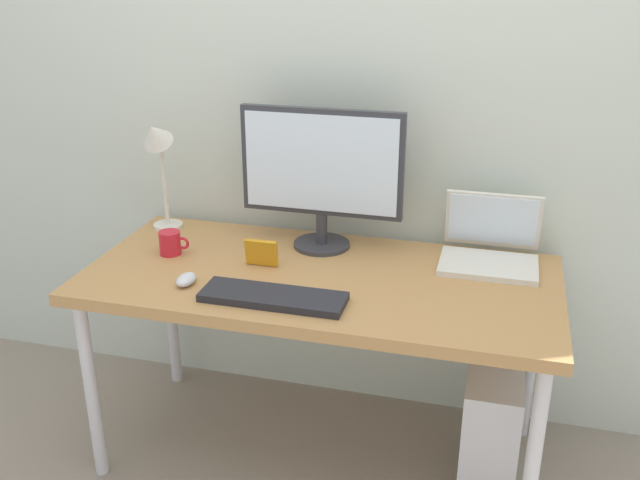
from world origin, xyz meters
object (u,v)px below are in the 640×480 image
Objects in this scene: desk at (320,290)px; laptop at (490,246)px; keyboard at (273,297)px; monitor at (322,170)px; computer_tower at (491,425)px; photo_frame at (261,253)px; mouse at (186,280)px; coffee_mug at (170,243)px; desk_lamp at (158,151)px.

laptop is at bearing 24.96° from desk.
keyboard is (-0.61, -0.46, -0.05)m from laptop.
desk is 2.71× the size of monitor.
photo_frame is at bearing -179.08° from computer_tower.
coffee_mug is (-0.15, 0.21, 0.02)m from mouse.
desk_lamp reaches higher than laptop.
desk is 13.94× the size of photo_frame.
photo_frame is at bearing -24.86° from desk_lamp.
computer_tower is (0.97, 0.21, -0.52)m from mouse.
desk is at bearing -3.60° from photo_frame.
desk is at bearing 25.33° from mouse.
laptop is at bearing 105.28° from computer_tower.
monitor is 0.61m from desk_lamp.
coffee_mug is 1.25m from computer_tower.
monitor is 0.59m from mouse.
keyboard is (0.58, -0.45, -0.29)m from desk_lamp.
desk_lamp reaches higher than desk.
desk is 0.23m from photo_frame.
monitor reaches higher than desk.
desk_lamp reaches higher than photo_frame.
keyboard is at bearing -111.79° from desk.
desk_lamp is at bearing 161.20° from desk.
photo_frame reaches higher than mouse.
laptop is at bearing 37.06° from keyboard.
desk is at bearing -76.37° from monitor.
desk is 3.49× the size of keyboard.
photo_frame is 0.96m from computer_tower.
keyboard is at bearing -37.57° from desk_lamp.
desk_lamp is 0.79m from keyboard.
laptop is 0.73× the size of keyboard.
laptop reaches higher than keyboard.
computer_tower is (0.59, 0.03, -0.44)m from desk.
laptop is 1.09m from coffee_mug.
keyboard is 4.00× the size of photo_frame.
laptop is at bearing 0.87° from desk_lamp.
monitor is at bearing -178.14° from laptop.
monitor is 1.03m from computer_tower.
laptop is 1.22m from desk_lamp.
monitor is 1.77× the size of laptop.
desk_lamp is 0.99× the size of keyboard.
keyboard reaches higher than computer_tower.
photo_frame is (-0.15, -0.21, -0.23)m from monitor.
computer_tower is (0.64, -0.20, -0.78)m from monitor.
photo_frame reaches higher than keyboard.
photo_frame is (-0.12, 0.23, 0.04)m from keyboard.
desk_lamp is 3.95× the size of photo_frame.
keyboard reaches higher than desk.
desk is 0.44m from mouse.
laptop is 0.77m from photo_frame.
desk_lamp is at bearing 155.14° from photo_frame.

